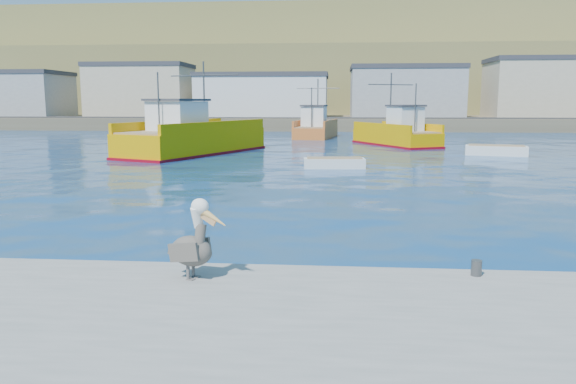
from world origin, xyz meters
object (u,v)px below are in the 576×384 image
Objects in this scene: trawler_yellow_a at (192,138)px; pelican at (193,244)px; skiff_extra at (496,151)px; boat_orange at (316,128)px; skiff_mid at (334,164)px; trawler_yellow_b at (397,134)px.

pelican is at bearing -75.59° from trawler_yellow_a.
skiff_extra is (21.67, 0.64, -0.85)m from trawler_yellow_a.
trawler_yellow_a is 1.50× the size of boat_orange.
trawler_yellow_a is at bearing 104.41° from pelican.
trawler_yellow_a is 31.10m from pelican.
skiff_extra is 33.78m from pelican.
trawler_yellow_a is at bearing 141.96° from skiff_mid.
skiff_mid is (-5.38, -17.31, -0.71)m from trawler_yellow_b.
trawler_yellow_a is at bearing -113.23° from boat_orange.
trawler_yellow_a is at bearing -149.46° from trawler_yellow_b.
trawler_yellow_a is 1.38× the size of trawler_yellow_b.
skiff_mid is at bearing -107.26° from trawler_yellow_b.
trawler_yellow_b is 10.51m from skiff_extra.
pelican is at bearing -96.61° from skiff_mid.
skiff_mid is 0.81× the size of skiff_extra.
trawler_yellow_b is (15.67, 9.25, -0.19)m from trawler_yellow_a.
pelican is (-2.56, -22.06, 0.91)m from skiff_mid.
trawler_yellow_a is at bearing -178.32° from skiff_extra.
trawler_yellow_a reaches higher than trawler_yellow_b.
skiff_mid is at bearing 83.39° from pelican.
trawler_yellow_b is 2.30× the size of skiff_extra.
boat_orange is 2.11× the size of skiff_extra.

